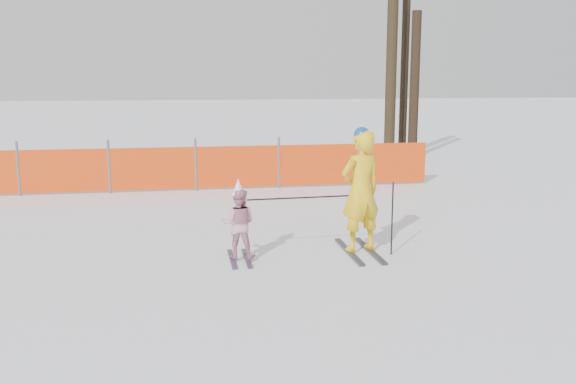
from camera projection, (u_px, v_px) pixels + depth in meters
The scene contains 6 objects.
ground at pixel (294, 266), 9.34m from camera, with size 120.00×120.00×0.00m, color white.
adult at pixel (361, 191), 9.86m from camera, with size 0.79×1.49×1.96m.
child at pixel (239, 223), 9.53m from camera, with size 0.60×0.99×1.23m.
ski_poles at pixel (338, 206), 9.73m from camera, with size 2.23×0.22×1.14m.
safety_fence at pixel (100, 170), 14.87m from camera, with size 15.77×0.06×1.25m.
tree_trunks at pixel (402, 75), 20.61m from camera, with size 1.26×1.12×5.94m.
Camera 1 is at (-1.60, -8.84, 2.76)m, focal length 40.00 mm.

